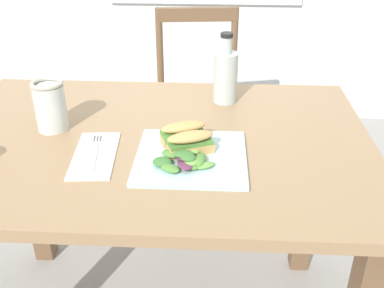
% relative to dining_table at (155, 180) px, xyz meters
% --- Properties ---
extents(dining_table, '(1.17, 0.80, 0.74)m').
position_rel_dining_table_xyz_m(dining_table, '(0.00, 0.00, 0.00)').
color(dining_table, '#997551').
rests_on(dining_table, ground).
extents(chair_wooden_far, '(0.44, 0.44, 0.87)m').
position_rel_dining_table_xyz_m(chair_wooden_far, '(0.09, 0.84, -0.15)').
color(chair_wooden_far, brown).
rests_on(chair_wooden_far, ground).
extents(plate_lunch, '(0.27, 0.27, 0.01)m').
position_rel_dining_table_xyz_m(plate_lunch, '(0.11, -0.11, 0.14)').
color(plate_lunch, silver).
rests_on(plate_lunch, dining_table).
extents(sandwich_half_front, '(0.12, 0.09, 0.06)m').
position_rel_dining_table_xyz_m(sandwich_half_front, '(0.11, -0.09, 0.18)').
color(sandwich_half_front, tan).
rests_on(sandwich_half_front, plate_lunch).
extents(sandwich_half_back, '(0.12, 0.09, 0.06)m').
position_rel_dining_table_xyz_m(sandwich_half_back, '(0.09, -0.04, 0.18)').
color(sandwich_half_back, tan).
rests_on(sandwich_half_back, plate_lunch).
extents(salad_mixed_greens, '(0.15, 0.13, 0.03)m').
position_rel_dining_table_xyz_m(salad_mixed_greens, '(0.10, -0.15, 0.16)').
color(salad_mixed_greens, '#518438').
rests_on(salad_mixed_greens, plate_lunch).
extents(napkin_folded, '(0.12, 0.24, 0.00)m').
position_rel_dining_table_xyz_m(napkin_folded, '(-0.13, -0.11, 0.14)').
color(napkin_folded, silver).
rests_on(napkin_folded, dining_table).
extents(fork_on_napkin, '(0.04, 0.19, 0.00)m').
position_rel_dining_table_xyz_m(fork_on_napkin, '(-0.13, -0.09, 0.14)').
color(fork_on_napkin, silver).
rests_on(fork_on_napkin, napkin_folded).
extents(bottle_cold_brew, '(0.07, 0.07, 0.21)m').
position_rel_dining_table_xyz_m(bottle_cold_brew, '(0.19, 0.25, 0.21)').
color(bottle_cold_brew, black).
rests_on(bottle_cold_brew, dining_table).
extents(mason_jar_iced_tea, '(0.09, 0.09, 0.14)m').
position_rel_dining_table_xyz_m(mason_jar_iced_tea, '(-0.28, 0.03, 0.20)').
color(mason_jar_iced_tea, gold).
rests_on(mason_jar_iced_tea, dining_table).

